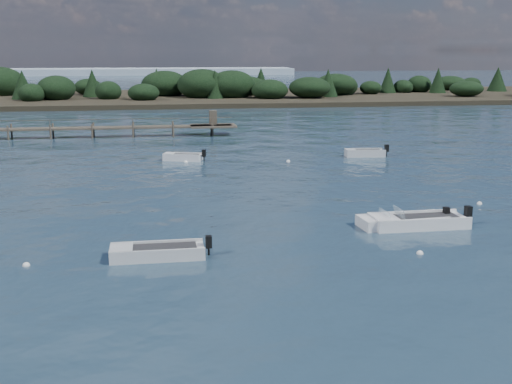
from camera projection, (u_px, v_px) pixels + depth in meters
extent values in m
plane|color=#192B3A|center=(174.00, 124.00, 81.76)|extent=(400.00, 400.00, 0.00)
cube|color=silver|center=(419.00, 225.00, 33.96)|extent=(5.08, 1.97, 0.79)
cube|color=silver|center=(384.00, 218.00, 33.55)|extent=(1.23, 1.73, 0.16)
cube|color=#232426|center=(426.00, 218.00, 33.94)|extent=(3.46, 1.57, 0.13)
cube|color=silver|center=(426.00, 221.00, 33.00)|extent=(5.06, 0.19, 0.16)
cube|color=silver|center=(412.00, 212.00, 34.71)|extent=(5.06, 0.19, 0.16)
cube|color=black|center=(468.00, 212.00, 34.27)|extent=(0.32, 0.39, 0.62)
cylinder|color=black|center=(467.00, 221.00, 34.39)|extent=(0.11, 0.11, 0.62)
cube|color=silver|center=(399.00, 212.00, 33.62)|extent=(0.19, 1.38, 0.47)
cube|color=silver|center=(183.00, 159.00, 54.38)|extent=(3.44, 2.18, 0.75)
cube|color=silver|center=(169.00, 154.00, 54.47)|extent=(1.08, 1.33, 0.15)
cube|color=#232426|center=(186.00, 155.00, 54.27)|extent=(2.39, 1.63, 0.13)
cube|color=silver|center=(181.00, 155.00, 53.73)|extent=(3.10, 1.08, 0.15)
cube|color=silver|center=(185.00, 153.00, 54.85)|extent=(3.10, 1.08, 0.15)
cube|color=black|center=(204.00, 153.00, 53.99)|extent=(0.39, 0.44, 0.59)
cylinder|color=black|center=(204.00, 159.00, 54.10)|extent=(0.13, 0.13, 0.59)
cube|color=#B5B9BC|center=(365.00, 155.00, 56.45)|extent=(3.49, 1.58, 0.80)
cube|color=#B5B9BC|center=(350.00, 150.00, 56.23)|extent=(0.90, 1.28, 0.16)
cube|color=#232426|center=(368.00, 151.00, 56.39)|extent=(2.38, 1.24, 0.14)
cube|color=#B5B9BC|center=(367.00, 151.00, 55.75)|extent=(3.41, 0.36, 0.16)
cube|color=#B5B9BC|center=(363.00, 149.00, 56.94)|extent=(3.41, 0.36, 0.16)
cube|color=black|center=(387.00, 148.00, 56.48)|extent=(0.34, 0.41, 0.62)
cylinder|color=black|center=(386.00, 154.00, 56.60)|extent=(0.12, 0.12, 0.62)
cube|color=#B5B9BC|center=(158.00, 255.00, 28.92)|extent=(4.21, 1.63, 0.70)
cube|color=#B5B9BC|center=(121.00, 248.00, 28.58)|extent=(1.02, 1.45, 0.14)
cube|color=#232426|center=(165.00, 248.00, 28.90)|extent=(2.86, 1.30, 0.12)
cube|color=#B5B9BC|center=(157.00, 252.00, 28.12)|extent=(4.20, 0.16, 0.14)
cube|color=#B5B9BC|center=(157.00, 242.00, 29.55)|extent=(4.20, 0.16, 0.14)
cube|color=black|center=(209.00, 242.00, 29.17)|extent=(0.28, 0.34, 0.55)
cylinder|color=black|center=(209.00, 252.00, 29.28)|extent=(0.10, 0.10, 0.55)
cube|color=silver|center=(402.00, 224.00, 34.12)|extent=(4.81, 2.14, 0.68)
cube|color=silver|center=(371.00, 219.00, 33.63)|extent=(1.25, 1.67, 0.14)
cube|color=#232426|center=(409.00, 218.00, 34.14)|extent=(3.29, 1.67, 0.12)
cube|color=silver|center=(410.00, 221.00, 33.26)|extent=(4.68, 0.51, 0.14)
cube|color=silver|center=(396.00, 213.00, 34.81)|extent=(4.68, 0.51, 0.14)
cube|color=black|center=(446.00, 212.00, 34.59)|extent=(0.30, 0.35, 0.54)
cylinder|color=black|center=(446.00, 220.00, 34.69)|extent=(0.11, 0.11, 0.54)
cube|color=silver|center=(385.00, 214.00, 33.75)|extent=(0.26, 1.27, 0.41)
sphere|color=white|center=(420.00, 254.00, 29.47)|extent=(0.32, 0.32, 0.32)
sphere|color=white|center=(26.00, 266.00, 27.84)|extent=(0.32, 0.32, 0.32)
sphere|color=white|center=(186.00, 162.00, 53.47)|extent=(0.32, 0.32, 0.32)
sphere|color=white|center=(288.00, 162.00, 53.89)|extent=(0.32, 0.32, 0.32)
sphere|color=white|center=(479.00, 204.00, 38.99)|extent=(0.32, 0.32, 0.32)
cube|color=#4D4539|center=(213.00, 126.00, 70.56)|extent=(5.00, 3.20, 0.18)
cube|color=#4D4539|center=(213.00, 118.00, 70.37)|extent=(0.80, 0.80, 1.60)
cylinder|color=#4D4539|center=(8.00, 136.00, 66.68)|extent=(0.20, 0.20, 2.20)
cylinder|color=#4D4539|center=(12.00, 134.00, 68.33)|extent=(0.20, 0.20, 2.20)
cylinder|color=#4D4539|center=(51.00, 135.00, 67.31)|extent=(0.20, 0.20, 2.20)
cylinder|color=#4D4539|center=(53.00, 133.00, 68.96)|extent=(0.20, 0.20, 2.20)
cylinder|color=#4D4539|center=(92.00, 135.00, 67.95)|extent=(0.20, 0.20, 2.20)
cylinder|color=#4D4539|center=(94.00, 133.00, 69.60)|extent=(0.20, 0.20, 2.20)
cylinder|color=#4D4539|center=(133.00, 134.00, 68.58)|extent=(0.20, 0.20, 2.20)
cylinder|color=#4D4539|center=(134.00, 132.00, 70.23)|extent=(0.20, 0.20, 2.20)
cylinder|color=#4D4539|center=(173.00, 133.00, 69.21)|extent=(0.20, 0.20, 2.20)
cylinder|color=#4D4539|center=(173.00, 131.00, 70.86)|extent=(0.20, 0.20, 2.20)
cylinder|color=#4D4539|center=(213.00, 132.00, 69.85)|extent=(0.20, 0.20, 2.20)
cylinder|color=#4D4539|center=(211.00, 130.00, 71.50)|extent=(0.20, 0.20, 2.20)
cube|color=black|center=(298.00, 99.00, 124.08)|extent=(190.00, 40.00, 1.60)
ellipsoid|color=black|center=(298.00, 84.00, 123.47)|extent=(180.50, 36.00, 4.40)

